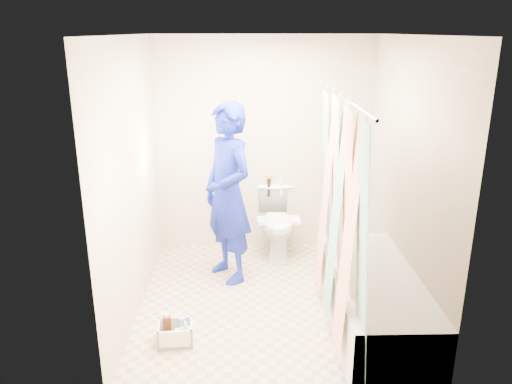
{
  "coord_description": "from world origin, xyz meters",
  "views": [
    {
      "loc": [
        -0.23,
        -4.14,
        2.44
      ],
      "look_at": [
        -0.12,
        0.4,
        0.96
      ],
      "focal_mm": 35.0,
      "sensor_mm": 36.0,
      "label": 1
    }
  ],
  "objects_px": {
    "plumber": "(228,194)",
    "cleaning_caddy": "(177,334)",
    "toilet": "(277,222)",
    "bathtub": "(372,298)"
  },
  "relations": [
    {
      "from": "bathtub",
      "to": "plumber",
      "type": "bearing_deg",
      "value": 142.61
    },
    {
      "from": "plumber",
      "to": "cleaning_caddy",
      "type": "height_order",
      "value": "plumber"
    },
    {
      "from": "toilet",
      "to": "plumber",
      "type": "distance_m",
      "value": 0.93
    },
    {
      "from": "bathtub",
      "to": "plumber",
      "type": "xyz_separation_m",
      "value": [
        -1.24,
        0.95,
        0.63
      ]
    },
    {
      "from": "bathtub",
      "to": "toilet",
      "type": "distance_m",
      "value": 1.67
    },
    {
      "from": "plumber",
      "to": "cleaning_caddy",
      "type": "relative_size",
      "value": 6.01
    },
    {
      "from": "bathtub",
      "to": "cleaning_caddy",
      "type": "relative_size",
      "value": 5.83
    },
    {
      "from": "bathtub",
      "to": "cleaning_caddy",
      "type": "bearing_deg",
      "value": -173.22
    },
    {
      "from": "toilet",
      "to": "bathtub",
      "type": "bearing_deg",
      "value": -66.79
    },
    {
      "from": "plumber",
      "to": "bathtub",
      "type": "bearing_deg",
      "value": 18.94
    }
  ]
}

